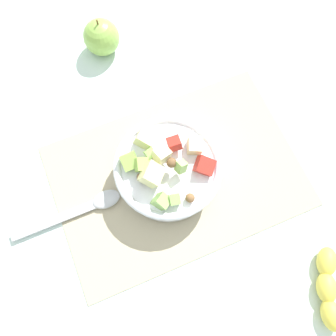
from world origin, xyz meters
TOP-DOWN VIEW (x-y plane):
  - ground_plane at (0.00, 0.00)m, footprint 2.40×2.40m
  - placemat at (0.00, 0.00)m, footprint 0.50×0.34m
  - salad_bowl at (0.02, -0.01)m, footprint 0.21×0.21m
  - serving_spoon at (0.20, -0.01)m, footprint 0.22×0.04m
  - whole_apple at (0.04, -0.36)m, footprint 0.08×0.08m
  - banana_whole at (-0.17, 0.31)m, footprint 0.10×0.15m

SIDE VIEW (x-z plane):
  - ground_plane at x=0.00m, z-range 0.00..0.00m
  - placemat at x=0.00m, z-range 0.00..0.01m
  - serving_spoon at x=0.20m, z-range 0.00..0.02m
  - banana_whole at x=-0.17m, z-range 0.00..0.04m
  - whole_apple at x=0.04m, z-range -0.01..0.09m
  - salad_bowl at x=0.02m, z-range -0.01..0.10m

